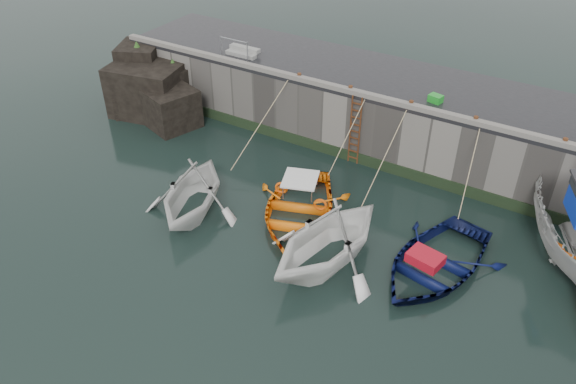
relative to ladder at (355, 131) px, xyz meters
The scene contains 22 objects.
ground 10.24m from the ladder, 78.60° to the right, with size 120.00×120.00×0.00m, color black.
quay_back 3.27m from the ladder, 52.28° to the left, with size 30.00×5.00×3.00m, color slate.
road_back 3.59m from the ladder, 52.28° to the left, with size 30.00×5.00×0.16m, color black.
kerb_back 2.62m from the ladder, ahead, with size 30.00×0.30×0.20m, color slate.
algae_back 2.41m from the ladder, ahead, with size 30.00×0.08×0.50m, color black.
rock_outcrop 10.95m from the ladder, behind, with size 5.85×4.24×3.41m.
ladder is the anchor object (origin of this frame).
boat_near_white 7.67m from the ladder, 120.11° to the right, with size 4.02×4.66×2.45m, color silver.
boat_near_white_rope 4.53m from the ladder, 152.58° to the right, with size 0.04×4.84×3.10m, color tan, non-canonical shape.
boat_near_blue 4.96m from the ladder, 90.98° to the right, with size 3.93×5.50×1.14m, color orange.
boat_near_blue_rope 1.91m from the ladder, 94.35° to the right, with size 0.04×3.46×3.10m, color tan, non-canonical shape.
boat_near_blacktrim 6.95m from the ladder, 71.74° to the right, with size 4.53×5.25×2.76m, color white.
boat_near_blacktrim_rope 3.27m from the ladder, 42.17° to the right, with size 0.04×4.78×3.10m, color tan, non-canonical shape.
boat_near_navy 7.42m from the ladder, 41.31° to the right, with size 3.86×5.41×1.12m, color #09103A.
boat_near_navy_rope 5.78m from the ladder, 11.42° to the right, with size 0.04×3.52×3.10m, color tan, non-canonical shape.
fish_crate 3.60m from the ladder, 23.95° to the left, with size 0.53×0.40×0.30m, color green.
railing 7.10m from the ladder, 168.83° to the left, with size 1.60×1.05×1.00m.
bollard_a 3.47m from the ladder, behind, with size 0.18×0.18×0.28m, color #3F1E0F.
bollard_b 1.81m from the ladder, 146.14° to the left, with size 0.18×0.18×0.28m, color #3F1E0F.
bollard_c 2.81m from the ladder, ahead, with size 0.18×0.18×0.28m, color #3F1E0F.
bollard_d 5.11m from the ladder, ahead, with size 0.18×0.18×0.28m, color #3F1E0F.
bollard_e 8.19m from the ladder, ahead, with size 0.18×0.18×0.28m, color #3F1E0F.
Camera 1 is at (6.60, -9.73, 13.38)m, focal length 35.00 mm.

